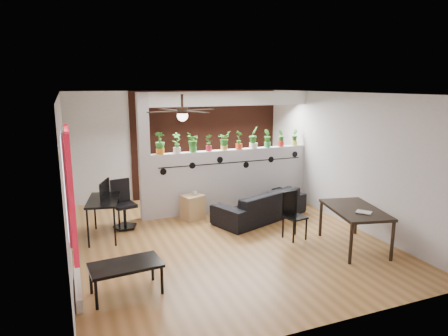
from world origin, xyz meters
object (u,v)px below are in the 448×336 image
Objects in this scene: office_chair at (123,207)px; coffee_table at (126,267)px; potted_plant_0 at (160,142)px; dining_table at (355,213)px; potted_plant_3 at (209,142)px; potted_plant_1 at (177,142)px; potted_plant_8 at (281,137)px; potted_plant_7 at (268,138)px; computer_desk at (103,203)px; potted_plant_5 at (239,139)px; potted_plant_4 at (224,140)px; cup at (195,193)px; ceiling_fan at (182,112)px; potted_plant_9 at (294,137)px; potted_plant_6 at (254,137)px; sofa at (260,205)px; potted_plant_2 at (193,142)px; folding_chair at (292,211)px; cube_shelf at (193,207)px.

office_chair is 2.60m from coffee_table.
potted_plant_0 is 0.32× the size of dining_table.
potted_plant_1 is at bearing 180.00° from potted_plant_3.
potted_plant_1 reaches higher than potted_plant_8.
potted_plant_7 reaches higher than computer_desk.
potted_plant_8 is at bearing 36.38° from coffee_table.
potted_plant_5 is at bearing 180.00° from potted_plant_7.
potted_plant_4 is at bearing 0.00° from potted_plant_0.
office_chair is at bearing 179.96° from cup.
coffee_table is (0.07, -2.21, -0.27)m from computer_desk.
potted_plant_9 is at bearing 29.51° from ceiling_fan.
potted_plant_4 is 0.84× the size of potted_plant_6.
sofa is (0.49, -0.82, -1.28)m from potted_plant_4.
sofa is 2.13m from dining_table.
computer_desk is at bearing -159.74° from potted_plant_2.
folding_chair is at bearing -65.94° from potted_plant_3.
folding_chair is at bearing -51.22° from cup.
potted_plant_5 is 0.29× the size of dining_table.
potted_plant_9 reaches higher than folding_chair.
computer_desk is at bearing -22.38° from sofa.
dining_table is (2.71, -0.97, -1.69)m from ceiling_fan.
coffee_table is at bearing -127.10° from potted_plant_3.
dining_table is (2.34, -2.77, -0.95)m from potted_plant_1.
ceiling_fan reaches higher than potted_plant_3.
potted_plant_4 reaches higher than folding_chair.
potted_plant_2 and potted_plant_7 have the same top height.
potted_plant_8 reaches higher than cube_shelf.
potted_plant_0 is 2.81m from potted_plant_8.
potted_plant_4 is at bearing 114.89° from dining_table.
potted_plant_3 is at bearing 114.06° from folding_chair.
coffee_table is at bearing -134.90° from potted_plant_5.
potted_plant_9 is at bearing 80.36° from dining_table.
potted_plant_0 is 0.48× the size of coffee_table.
potted_plant_4 is (0.35, 0.00, 0.02)m from potted_plant_3.
potted_plant_7 reaches higher than potted_plant_8.
sofa is at bearing -1.96° from computer_desk.
potted_plant_3 is 2.23m from office_chair.
ceiling_fan is at bearing -60.84° from office_chair.
ceiling_fan is 2.50m from coffee_table.
cup is 1.46m from office_chair.
potted_plant_9 is 5.34m from coffee_table.
potted_plant_5 is 2.26m from folding_chair.
cube_shelf is 4.51× the size of cup.
folding_chair is at bearing 71.89° from sofa.
ceiling_fan reaches higher than potted_plant_5.
coffee_table is (-1.16, -2.92, -1.21)m from potted_plant_0.
computer_desk is (-4.04, -0.71, -0.90)m from potted_plant_8.
cube_shelf is (0.57, -0.34, -1.34)m from potted_plant_0.
potted_plant_3 is at bearing 17.34° from computer_desk.
potted_plant_5 is 1.08× the size of potted_plant_8.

